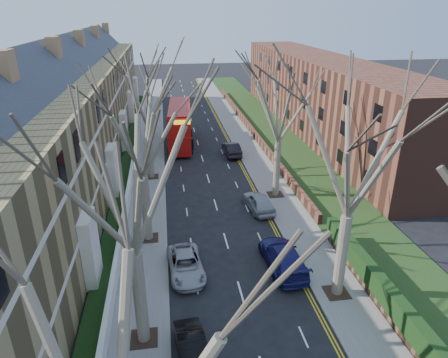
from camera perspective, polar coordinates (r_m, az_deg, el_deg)
name	(u,v)px	position (r m, az deg, el deg)	size (l,w,h in m)	color
pavement_left	(151,144)	(51.81, -10.42, 4.91)	(3.00, 102.00, 0.12)	slate
pavement_right	(243,140)	(52.71, 2.76, 5.58)	(3.00, 102.00, 0.12)	slate
terrace_left	(69,121)	(43.66, -21.30, 7.77)	(9.70, 78.00, 13.60)	olive
flats_right	(319,94)	(58.44, 13.41, 11.73)	(13.97, 54.00, 10.00)	brown
wall_hedge_right	(432,355)	(22.49, 27.54, -21.35)	(0.70, 24.00, 1.80)	brown
front_wall_left	(133,163)	(44.18, -12.81, 2.26)	(0.30, 78.00, 1.00)	white
grass_verge_right	(276,138)	(53.72, 7.51, 5.85)	(6.00, 102.00, 0.06)	#1D3B15
tree_left_mid	(127,171)	(17.57, -13.70, 1.13)	(10.50, 10.50, 14.71)	#6D614E
tree_left_far	(139,119)	(27.17, -12.11, 8.35)	(10.15, 10.15, 14.22)	#6D614E
tree_left_dist	(144,83)	(38.84, -11.31, 13.25)	(10.50, 10.50, 14.71)	#6D614E
tree_right_mid	(357,144)	(21.62, 18.45, 4.74)	(10.50, 10.50, 14.71)	#6D614E
tree_right_far	(281,96)	(34.34, 8.12, 11.67)	(10.15, 10.15, 14.22)	#6D614E
double_decker_bus	(180,126)	(50.73, -6.27, 7.53)	(3.49, 11.84, 4.86)	#A3100B
car_left_mid	(192,350)	(21.20, -4.54, -23.16)	(1.36, 3.91, 1.29)	black
car_left_far	(186,265)	(26.58, -5.48, -12.11)	(2.17, 4.71, 1.31)	#A0A0A5
car_right_near	(283,257)	(27.21, 8.44, -10.96)	(2.26, 5.55, 1.61)	navy
car_right_mid	(259,202)	(34.26, 4.99, -3.27)	(1.79, 4.45, 1.52)	#9CA1A5
car_right_far	(232,149)	(47.04, 1.09, 4.31)	(1.61, 4.62, 1.52)	black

